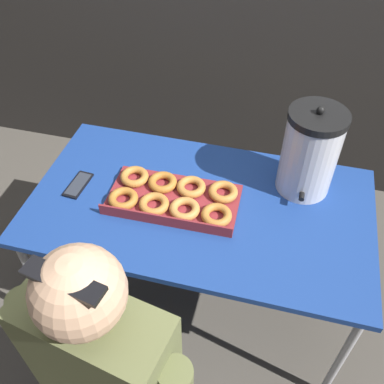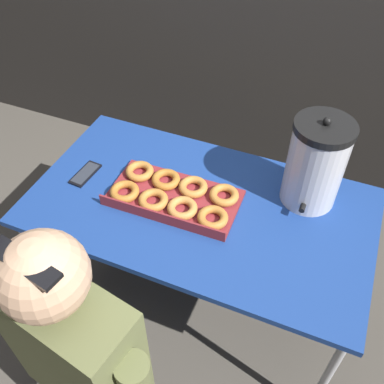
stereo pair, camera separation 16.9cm
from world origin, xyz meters
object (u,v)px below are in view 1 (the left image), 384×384
at_px(donut_box, 173,197).
at_px(cell_phone, 78,185).
at_px(coffee_urn, 310,152).
at_px(person_seated, 110,381).

relative_size(donut_box, cell_phone, 3.40).
bearing_deg(coffee_urn, cell_phone, -165.67).
distance_m(donut_box, cell_phone, 0.41).
bearing_deg(person_seated, cell_phone, -49.05).
xyz_separation_m(donut_box, person_seated, (-0.01, -0.70, -0.14)).
bearing_deg(donut_box, cell_phone, -179.35).
bearing_deg(person_seated, donut_box, -80.47).
xyz_separation_m(coffee_urn, person_seated, (-0.51, -0.92, -0.30)).
xyz_separation_m(cell_phone, person_seated, (0.40, -0.68, -0.12)).
distance_m(coffee_urn, cell_phone, 0.96).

